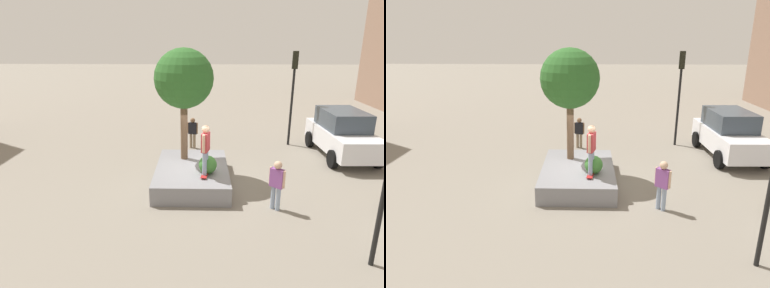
# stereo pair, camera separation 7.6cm
# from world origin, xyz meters

# --- Properties ---
(ground_plane) EXTENTS (120.00, 120.00, 0.00)m
(ground_plane) POSITION_xyz_m (0.00, 0.00, 0.00)
(ground_plane) COLOR gray
(planter_ledge) EXTENTS (4.02, 2.72, 0.67)m
(planter_ledge) POSITION_xyz_m (-0.17, -0.37, 0.34)
(planter_ledge) COLOR gray
(planter_ledge) RESTS_ON ground
(plaza_tree) EXTENTS (2.29, 2.29, 4.37)m
(plaza_tree) POSITION_xyz_m (-1.06, -0.70, 3.87)
(plaza_tree) COLOR brown
(plaza_tree) RESTS_ON planter_ledge
(boxwood_shrub) EXTENTS (0.66, 0.66, 0.66)m
(boxwood_shrub) POSITION_xyz_m (0.49, 0.22, 1.00)
(boxwood_shrub) COLOR #3D7A33
(boxwood_shrub) RESTS_ON planter_ledge
(skateboard) EXTENTS (0.82, 0.35, 0.07)m
(skateboard) POSITION_xyz_m (0.72, 0.12, 0.73)
(skateboard) COLOR #A51E1E
(skateboard) RESTS_ON planter_ledge
(skateboarder) EXTENTS (0.59, 0.33, 1.79)m
(skateboarder) POSITION_xyz_m (0.72, 0.12, 1.78)
(skateboarder) COLOR #8C9EB7
(skateboarder) RESTS_ON skateboard
(police_car) EXTENTS (4.70, 2.27, 2.17)m
(police_car) POSITION_xyz_m (-3.47, 6.59, 1.10)
(police_car) COLOR white
(police_car) RESTS_ON ground
(traffic_light_median) EXTENTS (0.36, 0.33, 4.76)m
(traffic_light_median) POSITION_xyz_m (-5.16, 4.56, 3.23)
(traffic_light_median) COLOR black
(traffic_light_median) RESTS_ON ground
(bystander_watching) EXTENTS (0.44, 0.46, 1.68)m
(bystander_watching) POSITION_xyz_m (1.89, 2.40, 0.97)
(bystander_watching) COLOR #8C9EB7
(bystander_watching) RESTS_ON ground
(pedestrian_crossing) EXTENTS (0.27, 0.52, 1.56)m
(pedestrian_crossing) POSITION_xyz_m (-4.49, -0.44, 0.90)
(pedestrian_crossing) COLOR #847056
(pedestrian_crossing) RESTS_ON ground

